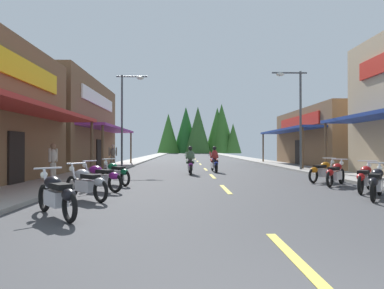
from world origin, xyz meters
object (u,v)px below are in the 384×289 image
Objects in this scene: streetlamp_left at (127,108)px; motorcycle_parked_right_1 at (376,182)px; motorcycle_parked_left_0 at (56,194)px; motorcycle_parked_left_3 at (115,173)px; motorcycle_parked_right_4 at (323,171)px; rider_cruising_lead at (190,162)px; pedestrian_by_shop at (113,155)px; motorcycle_parked_right_3 at (336,173)px; motorcycle_parked_right_2 at (365,177)px; motorcycle_parked_left_2 at (100,177)px; rider_cruising_trailing at (214,161)px; motorcycle_parked_left_1 at (86,183)px; pedestrian_browsing at (53,160)px; streetlamp_right at (295,106)px.

motorcycle_parked_right_1 is (9.67, -13.47, -3.82)m from streetlamp_left.
motorcycle_parked_left_0 is 1.01× the size of motorcycle_parked_left_3.
motorcycle_parked_left_3 is at bearing 149.45° from motorcycle_parked_right_4.
rider_cruising_lead is 6.91m from pedestrian_by_shop.
motorcycle_parked_right_3 is 10.14m from motorcycle_parked_left_0.
motorcycle_parked_right_2 and motorcycle_parked_left_2 have the same top height.
motorcycle_parked_left_0 is 4.02m from motorcycle_parked_left_2.
rider_cruising_trailing is at bearing 65.36° from motorcycle_parked_right_2.
streetlamp_left is at bearing -42.45° from motorcycle_parked_left_1.
motorcycle_parked_right_4 is 9.22m from motorcycle_parked_left_2.
motorcycle_parked_left_1 is (1.31, -13.43, -3.82)m from streetlamp_left.
pedestrian_browsing is at bearing 123.20° from rider_cruising_trailing.
motorcycle_parked_left_3 is (-8.78, 2.26, 0.00)m from motorcycle_parked_right_2.
motorcycle_parked_right_2 is 0.95× the size of motorcycle_parked_right_4.
motorcycle_parked_right_1 and motorcycle_parked_left_2 have the same top height.
motorcycle_parked_right_1 is 1.46m from motorcycle_parked_right_2.
streetlamp_right is 3.82× the size of motorcycle_parked_left_3.
motorcycle_parked_right_3 and motorcycle_parked_left_0 have the same top height.
streetlamp_right is 12.62m from pedestrian_by_shop.
pedestrian_browsing is (-11.49, 1.40, 0.48)m from motorcycle_parked_right_3.
streetlamp_left is 4.00× the size of pedestrian_browsing.
motorcycle_parked_right_2 is at bearing -109.12° from motorcycle_parked_left_0.
motorcycle_parked_right_4 is (-1.04, -6.21, -3.63)m from streetlamp_right.
motorcycle_parked_left_3 is 5.85m from rider_cruising_lead.
pedestrian_by_shop is (-2.22, 9.38, 0.52)m from motorcycle_parked_left_3.
streetlamp_left reaches higher than motorcycle_parked_right_4.
motorcycle_parked_right_3 is 1.29m from motorcycle_parked_right_4.
motorcycle_parked_right_1 is 1.06× the size of motorcycle_parked_right_3.
motorcycle_parked_left_3 is (1.35, -9.83, -3.82)m from streetlamp_left.
streetlamp_left is 3.86× the size of pedestrian_by_shop.
motorcycle_parked_right_4 and motorcycle_parked_left_2 have the same top height.
motorcycle_parked_left_1 is at bearing -39.70° from motorcycle_parked_left_0.
pedestrian_browsing is (-2.79, 4.50, 0.48)m from motorcycle_parked_left_1.
motorcycle_parked_right_4 is at bearing 32.88° from motorcycle_parked_right_1.
streetlamp_left is 3.90× the size of motorcycle_parked_right_2.
streetlamp_right is 3.69× the size of motorcycle_parked_right_2.
motorcycle_parked_right_3 is 8.67m from motorcycle_parked_left_3.
streetlamp_right reaches higher than motorcycle_parked_left_0.
streetlamp_right is 3.46× the size of motorcycle_parked_left_2.
streetlamp_left reaches higher than rider_cruising_lead.
streetlamp_right is at bearing 44.78° from motorcycle_parked_right_4.
rider_cruising_trailing is (1.51, 1.48, 0.00)m from rider_cruising_lead.
rider_cruising_trailing is at bearing 72.67° from motorcycle_parked_right_3.
streetlamp_right reaches higher than motorcycle_parked_right_4.
streetlamp_left reaches higher than pedestrian_by_shop.
pedestrian_by_shop is at bearing -28.77° from motorcycle_parked_left_3.
pedestrian_by_shop is (-6.81, 2.93, 0.35)m from rider_cruising_trailing.
motorcycle_parked_right_1 is 0.81× the size of rider_cruising_lead.
motorcycle_parked_left_0 is 7.31m from pedestrian_browsing.
motorcycle_parked_right_1 is 3.15m from motorcycle_parked_right_3.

